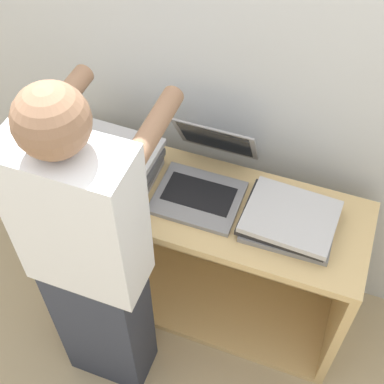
% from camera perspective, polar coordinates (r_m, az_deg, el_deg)
% --- Properties ---
extents(ground_plane, '(12.00, 12.00, 0.00)m').
position_cam_1_polar(ground_plane, '(2.62, -1.26, -15.15)').
color(ground_plane, tan).
extents(wall_back, '(8.00, 0.05, 2.40)m').
position_cam_1_polar(wall_back, '(2.02, 4.08, 14.12)').
color(wall_back, silver).
rests_on(wall_back, ground_plane).
extents(cart, '(1.34, 0.46, 0.76)m').
position_cam_1_polar(cart, '(2.43, 1.12, -5.34)').
color(cart, tan).
rests_on(cart, ground_plane).
extents(laptop_open, '(0.33, 0.41, 0.26)m').
position_cam_1_polar(laptop_open, '(2.09, 1.30, 1.48)').
color(laptop_open, gray).
rests_on(laptop_open, cart).
extents(laptop_stack_left, '(0.35, 0.30, 0.14)m').
position_cam_1_polar(laptop_stack_left, '(2.14, -8.38, 2.99)').
color(laptop_stack_left, '#B7B7BC').
rests_on(laptop_stack_left, cart).
extents(laptop_stack_right, '(0.35, 0.29, 0.07)m').
position_cam_1_polar(laptop_stack_right, '(2.01, 10.35, -2.91)').
color(laptop_stack_right, gray).
rests_on(laptop_stack_right, cart).
extents(person, '(0.40, 0.52, 1.57)m').
position_cam_1_polar(person, '(1.92, -10.66, -7.71)').
color(person, '#2D3342').
rests_on(person, ground_plane).
extents(inventory_tag, '(0.06, 0.02, 0.01)m').
position_cam_1_polar(inventory_tag, '(2.05, -9.52, 3.19)').
color(inventory_tag, red).
rests_on(inventory_tag, laptop_stack_left).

